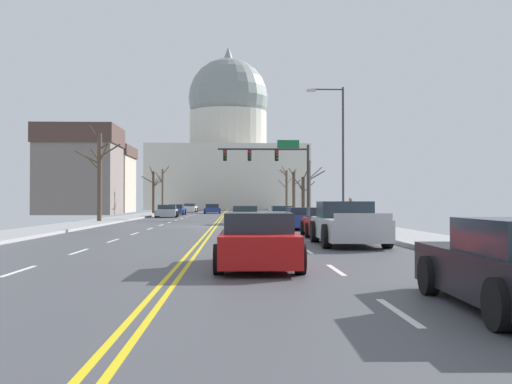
% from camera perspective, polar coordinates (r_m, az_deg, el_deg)
% --- Properties ---
extents(ground, '(20.00, 180.00, 0.20)m').
position_cam_1_polar(ground, '(37.74, -3.91, -3.18)').
color(ground, '#47474C').
extents(signal_gantry, '(7.91, 0.41, 6.70)m').
position_cam_1_polar(signal_gantry, '(52.69, 1.82, 2.85)').
color(signal_gantry, '#28282D').
rests_on(signal_gantry, ground).
extents(street_lamp_right, '(2.41, 0.24, 8.73)m').
position_cam_1_polar(street_lamp_right, '(39.58, 7.71, 4.54)').
color(street_lamp_right, '#333338').
rests_on(street_lamp_right, ground).
extents(capitol_building, '(30.05, 22.88, 32.25)m').
position_cam_1_polar(capitol_building, '(121.19, -2.61, 3.91)').
color(capitol_building, beige).
rests_on(capitol_building, ground).
extents(sedan_near_00, '(2.13, 4.49, 1.18)m').
position_cam_1_polar(sedan_near_00, '(48.39, 2.46, -2.03)').
color(sedan_near_00, '#9EA3A8').
rests_on(sedan_near_00, ground).
extents(sedan_near_01, '(2.03, 4.34, 1.23)m').
position_cam_1_polar(sedan_near_01, '(40.89, -1.04, -2.22)').
color(sedan_near_01, '#1E7247').
rests_on(sedan_near_01, ground).
extents(sedan_near_02, '(2.11, 4.58, 1.20)m').
position_cam_1_polar(sedan_near_02, '(33.79, 4.32, -2.51)').
color(sedan_near_02, navy).
rests_on(sedan_near_02, ground).
extents(sedan_near_03, '(2.10, 4.27, 1.27)m').
position_cam_1_polar(sedan_near_03, '(27.09, 6.50, -2.86)').
color(sedan_near_03, '#B71414').
rests_on(sedan_near_03, ground).
extents(pickup_truck_near_04, '(2.28, 5.23, 1.53)m').
position_cam_1_polar(pickup_truck_near_04, '(21.84, 8.54, -3.07)').
color(pickup_truck_near_04, '#ADB2B7').
rests_on(pickup_truck_near_04, ground).
extents(sedan_near_05, '(1.98, 4.37, 1.27)m').
position_cam_1_polar(sedan_near_05, '(14.17, 0.19, -4.64)').
color(sedan_near_05, '#B71414').
rests_on(sedan_near_05, ground).
extents(sedan_oncoming_00, '(2.24, 4.49, 1.21)m').
position_cam_1_polar(sedan_oncoming_00, '(59.74, -8.30, -1.80)').
color(sedan_oncoming_00, '#9EA3A8').
rests_on(sedan_oncoming_00, ground).
extents(sedan_oncoming_01, '(2.00, 4.38, 1.20)m').
position_cam_1_polar(sedan_oncoming_01, '(69.92, -7.44, -1.67)').
color(sedan_oncoming_01, navy).
rests_on(sedan_oncoming_01, ground).
extents(sedan_oncoming_02, '(2.18, 4.26, 1.21)m').
position_cam_1_polar(sedan_oncoming_02, '(78.14, -4.10, -1.59)').
color(sedan_oncoming_02, navy).
rests_on(sedan_oncoming_02, ground).
extents(sedan_oncoming_03, '(2.05, 4.31, 1.24)m').
position_cam_1_polar(sedan_oncoming_03, '(86.50, -6.19, -1.50)').
color(sedan_oncoming_03, silver).
rests_on(sedan_oncoming_03, ground).
extents(flank_building_00, '(9.20, 8.48, 10.39)m').
position_cam_1_polar(flank_building_00, '(74.82, -16.15, 2.01)').
color(flank_building_00, slate).
rests_on(flank_building_00, ground).
extents(flank_building_01, '(11.92, 9.52, 9.21)m').
position_cam_1_polar(flank_building_01, '(88.19, -15.28, 1.17)').
color(flank_building_01, '#B2A38E').
rests_on(flank_building_01, ground).
extents(bare_tree_00, '(2.57, 2.77, 4.74)m').
position_cam_1_polar(bare_tree_00, '(67.61, 4.43, -0.20)').
color(bare_tree_00, '#423328').
rests_on(bare_tree_00, ground).
extents(bare_tree_01, '(2.33, 2.08, 5.56)m').
position_cam_1_polar(bare_tree_01, '(74.22, -9.57, 0.14)').
color(bare_tree_01, '#423328').
rests_on(bare_tree_01, ground).
extents(bare_tree_02, '(1.57, 1.21, 5.48)m').
position_cam_1_polar(bare_tree_02, '(75.47, 3.55, 0.06)').
color(bare_tree_02, '#4C3D2D').
rests_on(bare_tree_02, ground).
extents(bare_tree_03, '(3.16, 1.78, 6.82)m').
position_cam_1_polar(bare_tree_03, '(44.78, -14.41, 1.67)').
color(bare_tree_03, '#4C3D2D').
rests_on(bare_tree_03, ground).
extents(bare_tree_04, '(2.51, 2.20, 6.32)m').
position_cam_1_polar(bare_tree_04, '(84.66, 2.85, 0.26)').
color(bare_tree_04, brown).
rests_on(bare_tree_04, ground).
extents(bare_tree_05, '(1.85, 1.58, 6.16)m').
position_cam_1_polar(bare_tree_05, '(82.92, -8.72, 0.28)').
color(bare_tree_05, brown).
rests_on(bare_tree_05, ground).
extents(bare_tree_06, '(1.91, 1.99, 5.43)m').
position_cam_1_polar(bare_tree_06, '(60.24, 4.98, 0.47)').
color(bare_tree_06, brown).
rests_on(bare_tree_06, ground).
extents(pedestrian_00, '(0.35, 0.34, 1.63)m').
position_cam_1_polar(pedestrian_00, '(36.90, 8.82, -1.63)').
color(pedestrian_00, black).
rests_on(pedestrian_00, ground).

